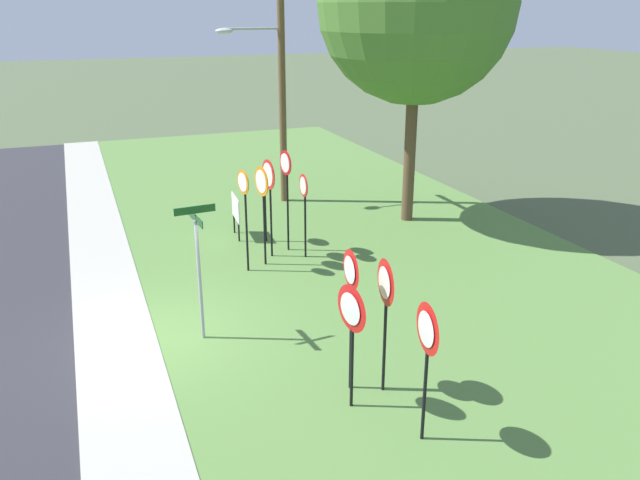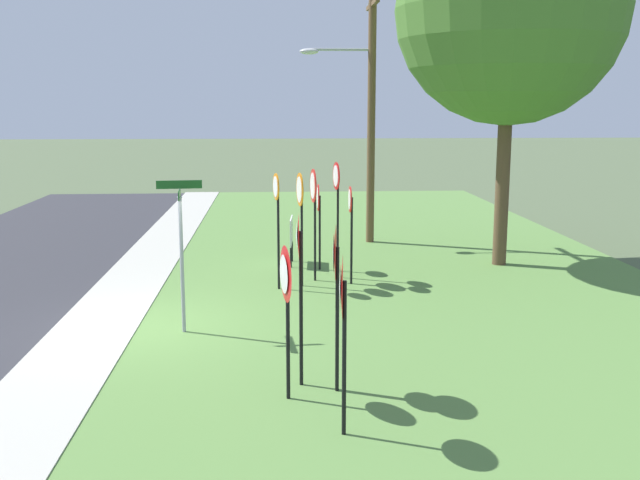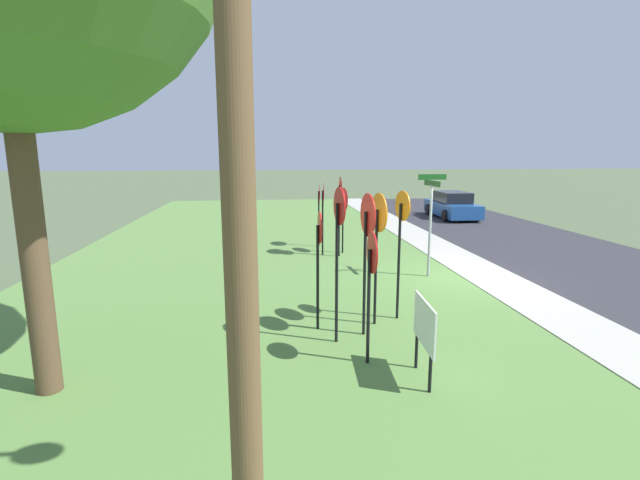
{
  "view_description": "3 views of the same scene",
  "coord_description": "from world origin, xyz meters",
  "px_view_note": "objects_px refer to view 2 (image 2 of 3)",
  "views": [
    {
      "loc": [
        12.14,
        -1.08,
        6.47
      ],
      "look_at": [
        -0.26,
        3.71,
        1.62
      ],
      "focal_mm": 36.0,
      "sensor_mm": 36.0,
      "label": 1
    },
    {
      "loc": [
        13.67,
        2.6,
        4.22
      ],
      "look_at": [
        -1.02,
        3.54,
        1.51
      ],
      "focal_mm": 41.36,
      "sensor_mm": 36.0,
      "label": 2
    },
    {
      "loc": [
        -11.77,
        5.39,
        3.46
      ],
      "look_at": [
        0.45,
        3.95,
        1.11
      ],
      "focal_mm": 25.9,
      "sensor_mm": 36.0,
      "label": 3
    }
  ],
  "objects_px": {
    "stop_sign_near_left": "(300,204)",
    "stop_sign_far_right": "(277,208)",
    "yield_sign_far_left": "(342,302)",
    "stop_sign_far_left": "(351,215)",
    "utility_pole": "(366,99)",
    "notice_board": "(291,233)",
    "oak_tree_left": "(510,9)",
    "street_name_post": "(181,243)",
    "stop_sign_far_center": "(314,199)",
    "yield_sign_near_right": "(335,267)",
    "yield_sign_near_left": "(299,257)",
    "yield_sign_far_right": "(285,286)",
    "stop_sign_center_tall": "(319,209)",
    "stop_sign_near_right": "(337,195)"
  },
  "relations": [
    {
      "from": "stop_sign_near_right",
      "to": "stop_sign_far_right",
      "type": "relative_size",
      "value": 1.06
    },
    {
      "from": "yield_sign_far_right",
      "to": "notice_board",
      "type": "height_order",
      "value": "yield_sign_far_right"
    },
    {
      "from": "stop_sign_far_center",
      "to": "oak_tree_left",
      "type": "bearing_deg",
      "value": 100.57
    },
    {
      "from": "utility_pole",
      "to": "oak_tree_left",
      "type": "relative_size",
      "value": 0.85
    },
    {
      "from": "stop_sign_far_left",
      "to": "utility_pole",
      "type": "xyz_separation_m",
      "value": [
        -5.38,
        1.02,
        2.71
      ]
    },
    {
      "from": "stop_sign_far_right",
      "to": "stop_sign_center_tall",
      "type": "xyz_separation_m",
      "value": [
        -1.96,
        1.06,
        -0.31
      ]
    },
    {
      "from": "yield_sign_near_left",
      "to": "stop_sign_near_right",
      "type": "bearing_deg",
      "value": 172.51
    },
    {
      "from": "stop_sign_far_left",
      "to": "stop_sign_near_right",
      "type": "bearing_deg",
      "value": -158.5
    },
    {
      "from": "stop_sign_far_center",
      "to": "utility_pole",
      "type": "bearing_deg",
      "value": 153.15
    },
    {
      "from": "stop_sign_far_right",
      "to": "stop_sign_center_tall",
      "type": "relative_size",
      "value": 1.21
    },
    {
      "from": "yield_sign_far_right",
      "to": "oak_tree_left",
      "type": "bearing_deg",
      "value": 135.78
    },
    {
      "from": "stop_sign_near_left",
      "to": "stop_sign_far_left",
      "type": "relative_size",
      "value": 1.14
    },
    {
      "from": "yield_sign_far_left",
      "to": "street_name_post",
      "type": "height_order",
      "value": "street_name_post"
    },
    {
      "from": "stop_sign_far_left",
      "to": "notice_board",
      "type": "distance_m",
      "value": 2.74
    },
    {
      "from": "stop_sign_near_left",
      "to": "oak_tree_left",
      "type": "bearing_deg",
      "value": 102.12
    },
    {
      "from": "street_name_post",
      "to": "stop_sign_near_left",
      "type": "bearing_deg",
      "value": 140.6
    },
    {
      "from": "yield_sign_near_right",
      "to": "yield_sign_near_left",
      "type": "bearing_deg",
      "value": -111.54
    },
    {
      "from": "stop_sign_near_right",
      "to": "yield_sign_near_left",
      "type": "relative_size",
      "value": 1.07
    },
    {
      "from": "yield_sign_near_left",
      "to": "oak_tree_left",
      "type": "distance_m",
      "value": 10.96
    },
    {
      "from": "yield_sign_far_right",
      "to": "stop_sign_far_left",
      "type": "bearing_deg",
      "value": 155.89
    },
    {
      "from": "stop_sign_near_left",
      "to": "stop_sign_center_tall",
      "type": "relative_size",
      "value": 1.2
    },
    {
      "from": "utility_pole",
      "to": "stop_sign_far_left",
      "type": "bearing_deg",
      "value": -10.74
    },
    {
      "from": "stop_sign_far_left",
      "to": "utility_pole",
      "type": "bearing_deg",
      "value": 169.56
    },
    {
      "from": "oak_tree_left",
      "to": "street_name_post",
      "type": "bearing_deg",
      "value": -54.64
    },
    {
      "from": "stop_sign_far_center",
      "to": "street_name_post",
      "type": "height_order",
      "value": "street_name_post"
    },
    {
      "from": "stop_sign_far_left",
      "to": "street_name_post",
      "type": "relative_size",
      "value": 0.82
    },
    {
      "from": "street_name_post",
      "to": "oak_tree_left",
      "type": "height_order",
      "value": "oak_tree_left"
    },
    {
      "from": "yield_sign_near_right",
      "to": "stop_sign_far_center",
      "type": "bearing_deg",
      "value": -174.15
    },
    {
      "from": "utility_pole",
      "to": "stop_sign_center_tall",
      "type": "bearing_deg",
      "value": -23.76
    },
    {
      "from": "yield_sign_far_left",
      "to": "notice_board",
      "type": "xyz_separation_m",
      "value": [
        -10.29,
        -0.37,
        -0.92
      ]
    },
    {
      "from": "yield_sign_far_left",
      "to": "oak_tree_left",
      "type": "bearing_deg",
      "value": 158.82
    },
    {
      "from": "stop_sign_near_left",
      "to": "yield_sign_near_right",
      "type": "xyz_separation_m",
      "value": [
        6.46,
        0.25,
        -0.06
      ]
    },
    {
      "from": "yield_sign_far_left",
      "to": "stop_sign_far_left",
      "type": "bearing_deg",
      "value": 179.3
    },
    {
      "from": "stop_sign_far_center",
      "to": "notice_board",
      "type": "distance_m",
      "value": 2.23
    },
    {
      "from": "stop_sign_far_right",
      "to": "oak_tree_left",
      "type": "xyz_separation_m",
      "value": [
        -2.3,
        5.9,
        4.64
      ]
    },
    {
      "from": "stop_sign_near_right",
      "to": "utility_pole",
      "type": "xyz_separation_m",
      "value": [
        -4.7,
        1.28,
        2.32
      ]
    },
    {
      "from": "yield_sign_far_right",
      "to": "notice_board",
      "type": "xyz_separation_m",
      "value": [
        -9.07,
        0.32,
        -0.83
      ]
    },
    {
      "from": "stop_sign_near_left",
      "to": "stop_sign_far_right",
      "type": "height_order",
      "value": "stop_sign_far_right"
    },
    {
      "from": "street_name_post",
      "to": "oak_tree_left",
      "type": "relative_size",
      "value": 0.3
    },
    {
      "from": "stop_sign_near_left",
      "to": "stop_sign_far_center",
      "type": "height_order",
      "value": "stop_sign_far_center"
    },
    {
      "from": "street_name_post",
      "to": "stop_sign_center_tall",
      "type": "bearing_deg",
      "value": 145.75
    },
    {
      "from": "stop_sign_near_left",
      "to": "yield_sign_near_right",
      "type": "relative_size",
      "value": 1.06
    },
    {
      "from": "stop_sign_near_left",
      "to": "street_name_post",
      "type": "distance_m",
      "value": 4.12
    },
    {
      "from": "stop_sign_far_left",
      "to": "yield_sign_near_left",
      "type": "height_order",
      "value": "yield_sign_near_left"
    },
    {
      "from": "stop_sign_near_left",
      "to": "notice_board",
      "type": "xyz_separation_m",
      "value": [
        -2.36,
        -0.15,
        -1.11
      ]
    },
    {
      "from": "stop_sign_far_right",
      "to": "yield_sign_near_left",
      "type": "bearing_deg",
      "value": -8.55
    },
    {
      "from": "stop_sign_near_left",
      "to": "yield_sign_near_left",
      "type": "distance_m",
      "value": 6.2
    },
    {
      "from": "yield_sign_near_left",
      "to": "stop_sign_far_left",
      "type": "bearing_deg",
      "value": 169.2
    },
    {
      "from": "utility_pole",
      "to": "street_name_post",
      "type": "bearing_deg",
      "value": -26.87
    },
    {
      "from": "stop_sign_far_center",
      "to": "yield_sign_far_right",
      "type": "xyz_separation_m",
      "value": [
        7.22,
        -0.81,
        -0.31
      ]
    }
  ]
}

